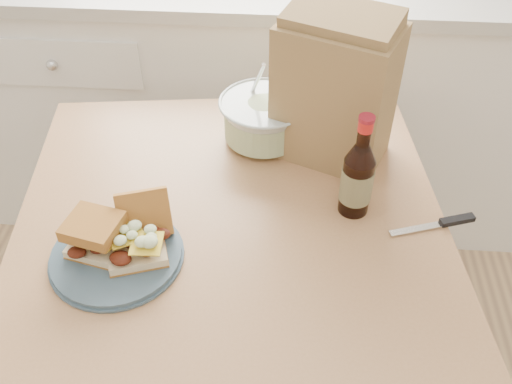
# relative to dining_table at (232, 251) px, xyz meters

# --- Properties ---
(cabinet_run) EXTENTS (2.50, 0.64, 0.94)m
(cabinet_run) POSITION_rel_dining_table_xyz_m (-0.12, 0.95, -0.19)
(cabinet_run) COLOR white
(cabinet_run) RESTS_ON ground
(dining_table) EXTENTS (1.04, 1.04, 0.77)m
(dining_table) POSITION_rel_dining_table_xyz_m (0.00, 0.00, 0.00)
(dining_table) COLOR #B07F53
(dining_table) RESTS_ON ground
(plate) EXTENTS (0.26, 0.26, 0.02)m
(plate) POSITION_rel_dining_table_xyz_m (-0.22, -0.13, 0.12)
(plate) COLOR #405767
(plate) RESTS_ON dining_table
(sandwich_left) EXTENTS (0.12, 0.12, 0.08)m
(sandwich_left) POSITION_rel_dining_table_xyz_m (-0.25, -0.12, 0.17)
(sandwich_left) COLOR beige
(sandwich_left) RESTS_ON plate
(sandwich_right) EXTENTS (0.14, 0.19, 0.10)m
(sandwich_right) POSITION_rel_dining_table_xyz_m (-0.17, -0.11, 0.16)
(sandwich_right) COLOR beige
(sandwich_right) RESTS_ON plate
(coleslaw_bowl) EXTENTS (0.22, 0.22, 0.22)m
(coleslaw_bowl) POSITION_rel_dining_table_xyz_m (0.05, 0.28, 0.17)
(coleslaw_bowl) COLOR silver
(coleslaw_bowl) RESTS_ON dining_table
(beer_bottle) EXTENTS (0.07, 0.07, 0.25)m
(beer_bottle) POSITION_rel_dining_table_xyz_m (0.27, 0.04, 0.21)
(beer_bottle) COLOR black
(beer_bottle) RESTS_ON dining_table
(knife) EXTENTS (0.19, 0.08, 0.01)m
(knife) POSITION_rel_dining_table_xyz_m (0.46, 0.01, 0.12)
(knife) COLOR silver
(knife) RESTS_ON dining_table
(paper_bag) EXTENTS (0.30, 0.25, 0.33)m
(paper_bag) POSITION_rel_dining_table_xyz_m (0.22, 0.25, 0.28)
(paper_bag) COLOR olive
(paper_bag) RESTS_ON dining_table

